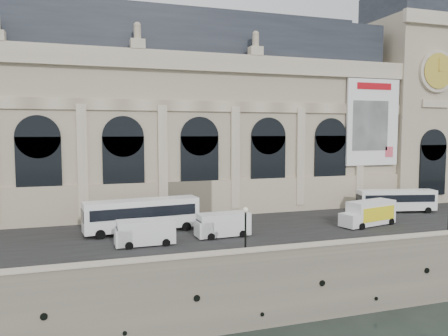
# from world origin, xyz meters

# --- Properties ---
(ground) EXTENTS (260.00, 260.00, 0.00)m
(ground) POSITION_xyz_m (0.00, 0.00, 0.00)
(ground) COLOR black
(ground) RESTS_ON ground
(quay) EXTENTS (160.00, 70.00, 6.00)m
(quay) POSITION_xyz_m (0.00, 35.00, 3.00)
(quay) COLOR gray
(quay) RESTS_ON ground
(street) EXTENTS (160.00, 24.00, 0.06)m
(street) POSITION_xyz_m (0.00, 14.00, 6.03)
(street) COLOR #2D2D2D
(street) RESTS_ON quay
(parapet) EXTENTS (160.00, 1.40, 1.21)m
(parapet) POSITION_xyz_m (0.00, 0.60, 6.62)
(parapet) COLOR gray
(parapet) RESTS_ON quay
(museum) EXTENTS (69.00, 18.70, 29.10)m
(museum) POSITION_xyz_m (-5.98, 30.86, 19.72)
(museum) COLOR #B9AC8E
(museum) RESTS_ON quay
(clock_pavilion) EXTENTS (13.00, 14.72, 36.70)m
(clock_pavilion) POSITION_xyz_m (34.00, 27.93, 23.42)
(clock_pavilion) COLOR #B9AC8E
(clock_pavilion) RESTS_ON quay
(bus_left) EXTENTS (13.32, 4.24, 3.86)m
(bus_left) POSITION_xyz_m (-12.63, 15.16, 8.16)
(bus_left) COLOR white
(bus_left) RESTS_ON quay
(bus_right) EXTENTS (11.32, 4.78, 3.27)m
(bus_right) POSITION_xyz_m (23.76, 16.65, 7.83)
(bus_right) COLOR white
(bus_right) RESTS_ON quay
(van_b) EXTENTS (6.09, 2.73, 2.66)m
(van_b) POSITION_xyz_m (-4.65, 10.41, 7.36)
(van_b) COLOR white
(van_b) RESTS_ON quay
(van_c) EXTENTS (6.05, 2.61, 2.67)m
(van_c) POSITION_xyz_m (-13.33, 9.33, 7.36)
(van_c) COLOR white
(van_c) RESTS_ON quay
(box_truck) EXTENTS (7.99, 4.17, 3.08)m
(box_truck) POSITION_xyz_m (14.51, 10.36, 7.55)
(box_truck) COLOR white
(box_truck) RESTS_ON quay
(lamp_left) EXTENTS (0.48, 0.48, 4.75)m
(lamp_left) POSITION_xyz_m (-4.84, 2.06, 8.36)
(lamp_left) COLOR black
(lamp_left) RESTS_ON quay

